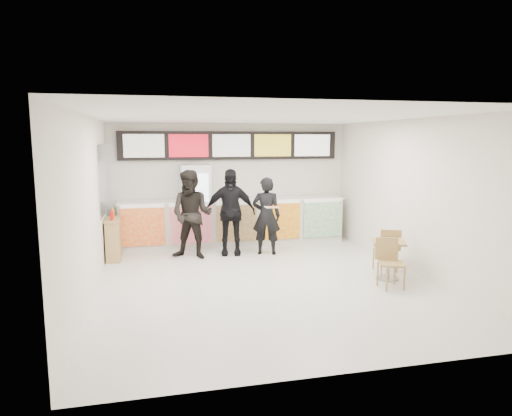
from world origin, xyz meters
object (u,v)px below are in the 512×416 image
object	(u,v)px
customer_left	(192,215)
condiment_ledge	(114,239)
customer_main	(266,216)
cafe_table	(388,253)
service_counter	(234,222)
customer_mid	(230,212)
drinks_fridge	(196,206)

from	to	relation	value
customer_left	condiment_ledge	xyz separation A→B (m)	(-1.68, 0.28, -0.51)
customer_main	cafe_table	xyz separation A→B (m)	(1.75, -2.36, -0.37)
service_counter	customer_main	xyz separation A→B (m)	(0.54, -1.14, 0.31)
customer_mid	condiment_ledge	bearing A→B (deg)	-173.01
condiment_ledge	cafe_table	bearing A→B (deg)	-27.31
drinks_fridge	customer_left	size ratio (longest dim) A/B	1.03
drinks_fridge	customer_mid	distance (m)	1.20
condiment_ledge	customer_mid	bearing A→B (deg)	-2.86
customer_mid	condiment_ledge	size ratio (longest dim) A/B	1.81
service_counter	customer_left	world-z (taller)	customer_left
customer_left	customer_mid	xyz separation A→B (m)	(0.87, 0.15, 0.00)
drinks_fridge	customer_main	bearing A→B (deg)	-37.98
customer_mid	customer_left	bearing A→B (deg)	-160.26
customer_left	customer_mid	size ratio (longest dim) A/B	1.00
customer_main	condiment_ledge	distance (m)	3.40
service_counter	customer_mid	size ratio (longest dim) A/B	2.84
customer_main	customer_mid	world-z (taller)	customer_mid
customer_left	drinks_fridge	bearing A→B (deg)	104.32
customer_main	condiment_ledge	world-z (taller)	customer_main
customer_main	cafe_table	world-z (taller)	customer_main
customer_main	condiment_ledge	bearing A→B (deg)	13.50
customer_main	cafe_table	size ratio (longest dim) A/B	1.15
customer_main	customer_left	size ratio (longest dim) A/B	0.91
cafe_table	condiment_ledge	distance (m)	5.76
drinks_fridge	customer_mid	world-z (taller)	drinks_fridge
service_counter	customer_main	size ratio (longest dim) A/B	3.15
drinks_fridge	condiment_ledge	distance (m)	2.15
customer_left	cafe_table	distance (m)	4.19
cafe_table	condiment_ledge	size ratio (longest dim) A/B	1.42
drinks_fridge	condiment_ledge	bearing A→B (deg)	-155.18
condiment_ledge	customer_main	bearing A→B (deg)	-4.78
service_counter	drinks_fridge	size ratio (longest dim) A/B	2.78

